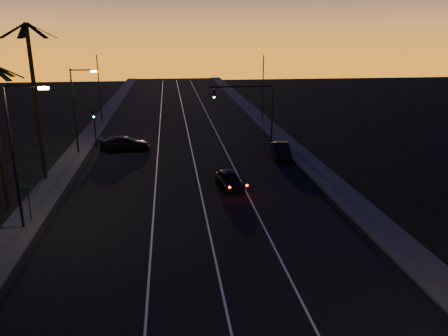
{
  "coord_description": "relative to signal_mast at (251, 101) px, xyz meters",
  "views": [
    {
      "loc": [
        -1.68,
        -6.36,
        11.72
      ],
      "look_at": [
        1.96,
        22.41,
        2.76
      ],
      "focal_mm": 35.0,
      "sensor_mm": 36.0,
      "label": 1
    }
  ],
  "objects": [
    {
      "name": "far_pole_right",
      "position": [
        3.86,
        12.01,
        -0.28
      ],
      "size": [
        0.14,
        0.14,
        9.0
      ],
      "primitive_type": "cylinder",
      "color": "black",
      "rests_on": "ground"
    },
    {
      "name": "streetlight_left_near",
      "position": [
        -17.84,
        -19.99,
        0.54
      ],
      "size": [
        2.55,
        0.26,
        9.0
      ],
      "color": "black",
      "rests_on": "ground"
    },
    {
      "name": "signal_mast",
      "position": [
        0.0,
        0.0,
        0.0
      ],
      "size": [
        7.1,
        0.41,
        7.0
      ],
      "color": "black",
      "rests_on": "ground"
    },
    {
      "name": "streetlight_left_far",
      "position": [
        -17.82,
        -1.99,
        0.28
      ],
      "size": [
        2.55,
        0.26,
        8.5
      ],
      "color": "black",
      "rests_on": "ground"
    },
    {
      "name": "far_pole_left",
      "position": [
        -18.14,
        15.01,
        -0.28
      ],
      "size": [
        0.14,
        0.14,
        9.0
      ],
      "primitive_type": "cylinder",
      "color": "black",
      "rests_on": "ground"
    },
    {
      "name": "lane_stripe_left",
      "position": [
        -10.14,
        -9.99,
        -4.76
      ],
      "size": [
        0.12,
        160.0,
        0.01
      ],
      "primitive_type": "cube",
      "color": "silver",
      "rests_on": "road"
    },
    {
      "name": "lane_stripe_mid",
      "position": [
        -6.64,
        -9.99,
        -4.76
      ],
      "size": [
        0.12,
        160.0,
        0.01
      ],
      "primitive_type": "cube",
      "color": "silver",
      "rests_on": "road"
    },
    {
      "name": "street_sign",
      "position": [
        -17.94,
        -18.99,
        -3.13
      ],
      "size": [
        0.7,
        0.06,
        2.6
      ],
      "color": "black",
      "rests_on": "ground"
    },
    {
      "name": "lead_car",
      "position": [
        -4.32,
        -13.98,
        -4.09
      ],
      "size": [
        2.24,
        4.62,
        1.35
      ],
      "color": "black",
      "rests_on": "road"
    },
    {
      "name": "right_car",
      "position": [
        1.86,
        -6.08,
        -4.03
      ],
      "size": [
        2.05,
        4.65,
        1.48
      ],
      "color": "black",
      "rests_on": "road"
    },
    {
      "name": "sidewalk_left",
      "position": [
        -18.34,
        -9.99,
        -4.7
      ],
      "size": [
        2.4,
        170.0,
        0.16
      ],
      "primitive_type": "cube",
      "color": "#31312F",
      "rests_on": "ground"
    },
    {
      "name": "lane_stripe_right",
      "position": [
        -3.14,
        -9.99,
        -4.76
      ],
      "size": [
        0.12,
        160.0,
        0.01
      ],
      "primitive_type": "cube",
      "color": "silver",
      "rests_on": "road"
    },
    {
      "name": "cross_car",
      "position": [
        -13.55,
        -1.37,
        -4.02
      ],
      "size": [
        5.33,
        2.48,
        1.51
      ],
      "color": "black",
      "rests_on": "road"
    },
    {
      "name": "sidewalk_right",
      "position": [
        4.06,
        -9.99,
        -4.7
      ],
      "size": [
        2.4,
        170.0,
        0.16
      ],
      "primitive_type": "cube",
      "color": "#31312F",
      "rests_on": "ground"
    },
    {
      "name": "road",
      "position": [
        -7.14,
        -9.99,
        -4.78
      ],
      "size": [
        20.0,
        170.0,
        0.01
      ],
      "primitive_type": "cube",
      "color": "black",
      "rests_on": "ground"
    },
    {
      "name": "palm_far",
      "position": [
        -19.34,
        -9.99,
        2.83
      ],
      "size": [
        4.25,
        4.16,
        12.53
      ],
      "color": "black",
      "rests_on": "ground"
    },
    {
      "name": "signal_post",
      "position": [
        -16.64,
        -0.01,
        -1.89
      ],
      "size": [
        0.28,
        0.37,
        4.2
      ],
      "color": "black",
      "rests_on": "ground"
    }
  ]
}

